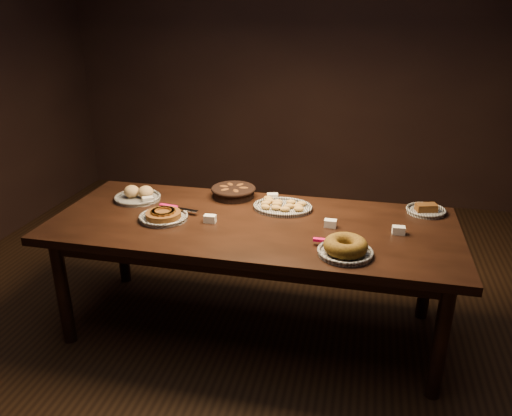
% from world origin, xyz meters
% --- Properties ---
extents(ground, '(5.00, 5.00, 0.00)m').
position_xyz_m(ground, '(0.00, 0.00, 0.00)').
color(ground, black).
rests_on(ground, ground).
extents(buffet_table, '(2.40, 1.00, 0.75)m').
position_xyz_m(buffet_table, '(0.00, 0.00, 0.68)').
color(buffet_table, black).
rests_on(buffet_table, ground).
extents(apple_tart_plate, '(0.33, 0.30, 0.06)m').
position_xyz_m(apple_tart_plate, '(-0.53, -0.08, 0.77)').
color(apple_tart_plate, white).
rests_on(apple_tart_plate, buffet_table).
extents(madeleine_platter, '(0.37, 0.30, 0.04)m').
position_xyz_m(madeleine_platter, '(0.14, 0.24, 0.77)').
color(madeleine_platter, black).
rests_on(madeleine_platter, buffet_table).
extents(bundt_cake_plate, '(0.32, 0.29, 0.09)m').
position_xyz_m(bundt_cake_plate, '(0.56, -0.30, 0.79)').
color(bundt_cake_plate, black).
rests_on(bundt_cake_plate, buffet_table).
extents(croissant_basket, '(0.32, 0.32, 0.07)m').
position_xyz_m(croissant_basket, '(-0.22, 0.38, 0.79)').
color(croissant_basket, black).
rests_on(croissant_basket, buffet_table).
extents(bread_roll_plate, '(0.30, 0.30, 0.09)m').
position_xyz_m(bread_roll_plate, '(-0.82, 0.19, 0.78)').
color(bread_roll_plate, white).
rests_on(bread_roll_plate, buffet_table).
extents(loaf_plate, '(0.24, 0.24, 0.06)m').
position_xyz_m(loaf_plate, '(1.02, 0.38, 0.77)').
color(loaf_plate, black).
rests_on(loaf_plate, buffet_table).
extents(tent_cards, '(1.65, 0.50, 0.04)m').
position_xyz_m(tent_cards, '(0.08, 0.10, 0.77)').
color(tent_cards, white).
rests_on(tent_cards, buffet_table).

